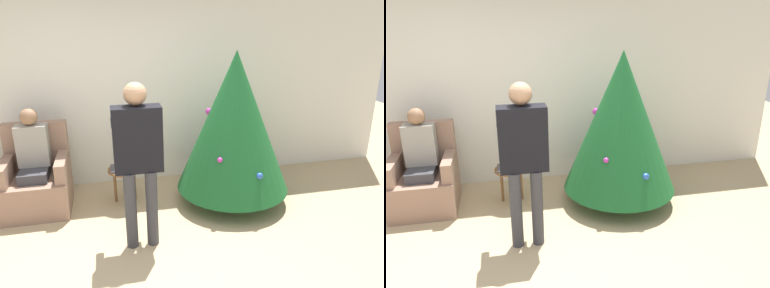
% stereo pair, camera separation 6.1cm
% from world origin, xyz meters
% --- Properties ---
extents(ground_plane, '(14.00, 14.00, 0.00)m').
position_xyz_m(ground_plane, '(0.00, 0.00, 0.00)').
color(ground_plane, tan).
extents(wall_back, '(8.00, 0.06, 2.70)m').
position_xyz_m(wall_back, '(0.00, 2.23, 1.35)').
color(wall_back, silver).
rests_on(wall_back, ground_plane).
extents(christmas_tree, '(1.40, 1.40, 1.91)m').
position_xyz_m(christmas_tree, '(1.30, 1.28, 1.05)').
color(christmas_tree, brown).
rests_on(christmas_tree, ground_plane).
extents(armchair, '(0.75, 0.75, 1.03)m').
position_xyz_m(armchair, '(-1.09, 1.63, 0.35)').
color(armchair, '#93705B').
rests_on(armchair, ground_plane).
extents(person_seated, '(0.36, 0.46, 1.26)m').
position_xyz_m(person_seated, '(-1.09, 1.59, 0.69)').
color(person_seated, '#38383D').
rests_on(person_seated, ground_plane).
extents(person_standing, '(0.48, 0.57, 1.70)m').
position_xyz_m(person_standing, '(0.07, 0.60, 1.03)').
color(person_standing, '#38383D').
rests_on(person_standing, ground_plane).
extents(side_stool, '(0.40, 0.40, 0.48)m').
position_xyz_m(side_stool, '(-0.05, 1.49, 0.40)').
color(side_stool, brown).
rests_on(side_stool, ground_plane).
extents(laptop, '(0.33, 0.26, 0.02)m').
position_xyz_m(laptop, '(-0.05, 1.49, 0.49)').
color(laptop, '#38383D').
rests_on(laptop, side_stool).
extents(book, '(0.19, 0.15, 0.02)m').
position_xyz_m(book, '(-0.05, 1.49, 0.51)').
color(book, orange).
rests_on(book, laptop).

